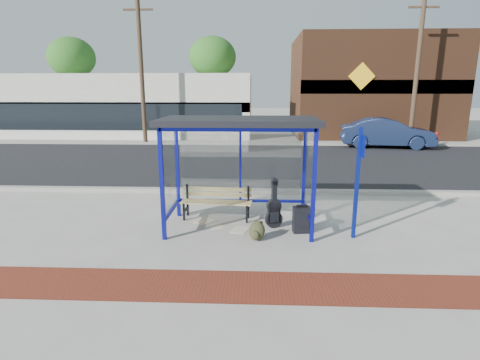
{
  "coord_description": "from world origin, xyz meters",
  "views": [
    {
      "loc": [
        0.35,
        -7.88,
        2.98
      ],
      "look_at": [
        0.01,
        0.2,
        1.04
      ],
      "focal_mm": 28.0,
      "sensor_mm": 36.0,
      "label": 1
    }
  ],
  "objects_px": {
    "bench": "(217,200)",
    "backpack": "(257,231)",
    "fire_hydrant": "(436,138)",
    "guitar_bag": "(274,211)",
    "suitcase": "(301,220)",
    "parked_car": "(387,133)"
  },
  "relations": [
    {
      "from": "backpack",
      "to": "parked_car",
      "type": "relative_size",
      "value": 0.08
    },
    {
      "from": "guitar_bag",
      "to": "fire_hydrant",
      "type": "bearing_deg",
      "value": 37.26
    },
    {
      "from": "bench",
      "to": "suitcase",
      "type": "distance_m",
      "value": 2.09
    },
    {
      "from": "suitcase",
      "to": "fire_hydrant",
      "type": "relative_size",
      "value": 0.85
    },
    {
      "from": "bench",
      "to": "fire_hydrant",
      "type": "height_order",
      "value": "bench"
    },
    {
      "from": "suitcase",
      "to": "backpack",
      "type": "xyz_separation_m",
      "value": [
        -0.96,
        -0.46,
        -0.1
      ]
    },
    {
      "from": "guitar_bag",
      "to": "fire_hydrant",
      "type": "xyz_separation_m",
      "value": [
        9.77,
        13.59,
        0.0
      ]
    },
    {
      "from": "guitar_bag",
      "to": "backpack",
      "type": "distance_m",
      "value": 0.86
    },
    {
      "from": "guitar_bag",
      "to": "parked_car",
      "type": "distance_m",
      "value": 14.03
    },
    {
      "from": "suitcase",
      "to": "backpack",
      "type": "distance_m",
      "value": 1.07
    },
    {
      "from": "guitar_bag",
      "to": "suitcase",
      "type": "bearing_deg",
      "value": -42.77
    },
    {
      "from": "bench",
      "to": "parked_car",
      "type": "bearing_deg",
      "value": 60.37
    },
    {
      "from": "parked_car",
      "to": "guitar_bag",
      "type": "bearing_deg",
      "value": 159.87
    },
    {
      "from": "bench",
      "to": "fire_hydrant",
      "type": "distance_m",
      "value": 17.11
    },
    {
      "from": "bench",
      "to": "parked_car",
      "type": "relative_size",
      "value": 0.36
    },
    {
      "from": "bench",
      "to": "backpack",
      "type": "bearing_deg",
      "value": -49.92
    },
    {
      "from": "guitar_bag",
      "to": "suitcase",
      "type": "xyz_separation_m",
      "value": [
        0.58,
        -0.28,
        -0.1
      ]
    },
    {
      "from": "guitar_bag",
      "to": "bench",
      "type": "bearing_deg",
      "value": 139.76
    },
    {
      "from": "backpack",
      "to": "fire_hydrant",
      "type": "xyz_separation_m",
      "value": [
        10.15,
        14.33,
        0.21
      ]
    },
    {
      "from": "backpack",
      "to": "suitcase",
      "type": "bearing_deg",
      "value": 44.57
    },
    {
      "from": "guitar_bag",
      "to": "backpack",
      "type": "relative_size",
      "value": 2.7
    },
    {
      "from": "bench",
      "to": "suitcase",
      "type": "bearing_deg",
      "value": -19.82
    }
  ]
}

